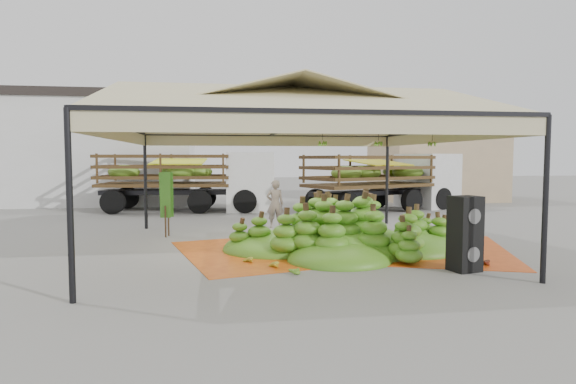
{
  "coord_description": "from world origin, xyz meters",
  "views": [
    {
      "loc": [
        -1.79,
        -11.72,
        2.23
      ],
      "look_at": [
        0.2,
        1.5,
        1.3
      ],
      "focal_mm": 30.0,
      "sensor_mm": 36.0,
      "label": 1
    }
  ],
  "objects": [
    {
      "name": "banana_leaves",
      "position": [
        -3.39,
        2.05,
        0.0
      ],
      "size": [
        0.96,
        1.36,
        3.7
      ],
      "primitive_type": null,
      "color": "#3F7A20",
      "rests_on": "ground"
    },
    {
      "name": "speaker_stack",
      "position": [
        3.08,
        -2.91,
        0.75
      ],
      "size": [
        0.64,
        0.59,
        1.49
      ],
      "rotation": [
        0.0,
        0.0,
        0.25
      ],
      "color": "black",
      "rests_on": "ground"
    },
    {
      "name": "hand_yellow_b",
      "position": [
        -1.17,
        -1.58,
        0.09
      ],
      "size": [
        0.49,
        0.46,
        0.17
      ],
      "primitive_type": "ellipsoid",
      "rotation": [
        0.0,
        0.0,
        0.53
      ],
      "color": "gold",
      "rests_on": "ground"
    },
    {
      "name": "canopy_tent",
      "position": [
        0.0,
        0.0,
        3.3
      ],
      "size": [
        8.1,
        8.1,
        4.0
      ],
      "color": "black",
      "rests_on": "ground"
    },
    {
      "name": "hand_yellow_a",
      "position": [
        -0.7,
        -2.13,
        0.1
      ],
      "size": [
        0.49,
        0.44,
        0.19
      ],
      "primitive_type": "ellipsoid",
      "rotation": [
        0.0,
        0.0,
        0.26
      ],
      "color": "gold",
      "rests_on": "ground"
    },
    {
      "name": "hand_green",
      "position": [
        -0.34,
        -2.64,
        0.09
      ],
      "size": [
        0.52,
        0.51,
        0.18
      ],
      "primitive_type": "ellipsoid",
      "rotation": [
        0.0,
        0.0,
        -0.72
      ],
      "color": "#477A19",
      "rests_on": "ground"
    },
    {
      "name": "hand_red_b",
      "position": [
        3.63,
        -1.0,
        0.11
      ],
      "size": [
        0.53,
        0.46,
        0.22
      ],
      "primitive_type": "ellipsoid",
      "rotation": [
        0.0,
        0.0,
        -0.13
      ],
      "color": "#612416",
      "rests_on": "ground"
    },
    {
      "name": "vendor",
      "position": [
        0.09,
        3.61,
        0.77
      ],
      "size": [
        0.56,
        0.37,
        1.55
      ],
      "primitive_type": "imported",
      "rotation": [
        0.0,
        0.0,
        3.14
      ],
      "color": "gray",
      "rests_on": "ground"
    },
    {
      "name": "hanging_bunches",
      "position": [
        2.45,
        0.47,
        2.62
      ],
      "size": [
        3.24,
        0.24,
        0.2
      ],
      "color": "#4D841B",
      "rests_on": "ground"
    },
    {
      "name": "tarp_right",
      "position": [
        3.13,
        -0.49,
        0.01
      ],
      "size": [
        5.49,
        5.62,
        0.01
      ],
      "primitive_type": "cube",
      "rotation": [
        0.0,
        0.0,
        -0.34
      ],
      "color": "#DA4F14",
      "rests_on": "ground"
    },
    {
      "name": "truck_right",
      "position": [
        5.65,
        8.21,
        1.5
      ],
      "size": [
        7.49,
        4.93,
        2.44
      ],
      "rotation": [
        0.0,
        0.0,
        0.39
      ],
      "color": "#513B1B",
      "rests_on": "ground"
    },
    {
      "name": "hand_red_a",
      "position": [
        3.7,
        -2.52,
        0.09
      ],
      "size": [
        0.47,
        0.42,
        0.18
      ],
      "primitive_type": "ellipsoid",
      "rotation": [
        0.0,
        0.0,
        -0.28
      ],
      "color": "#5B2915",
      "rests_on": "ground"
    },
    {
      "name": "truck_left",
      "position": [
        -2.66,
        9.16,
        1.53
      ],
      "size": [
        7.42,
        3.06,
        2.49
      ],
      "rotation": [
        0.0,
        0.0,
        -0.08
      ],
      "color": "#503B1A",
      "rests_on": "ground"
    },
    {
      "name": "banana_heap",
      "position": [
        1.31,
        -0.54,
        0.64
      ],
      "size": [
        7.33,
        6.74,
        1.27
      ],
      "primitive_type": "ellipsoid",
      "rotation": [
        0.0,
        0.0,
        -0.38
      ],
      "color": "#3F811B",
      "rests_on": "ground"
    },
    {
      "name": "building_white",
      "position": [
        -10.0,
        14.0,
        2.71
      ],
      "size": [
        14.3,
        6.3,
        5.4
      ],
      "color": "silver",
      "rests_on": "ground"
    },
    {
      "name": "tarp_left",
      "position": [
        -0.28,
        -0.28,
        0.01
      ],
      "size": [
        5.4,
        5.25,
        0.01
      ],
      "primitive_type": "cube",
      "rotation": [
        0.0,
        0.0,
        0.25
      ],
      "color": "orange",
      "rests_on": "ground"
    },
    {
      "name": "ground",
      "position": [
        0.0,
        0.0,
        0.0
      ],
      "size": [
        90.0,
        90.0,
        0.0
      ],
      "primitive_type": "plane",
      "color": "slate",
      "rests_on": "ground"
    },
    {
      "name": "building_tan",
      "position": [
        10.0,
        13.0,
        2.07
      ],
      "size": [
        6.3,
        5.3,
        4.1
      ],
      "color": "tan",
      "rests_on": "ground"
    }
  ]
}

